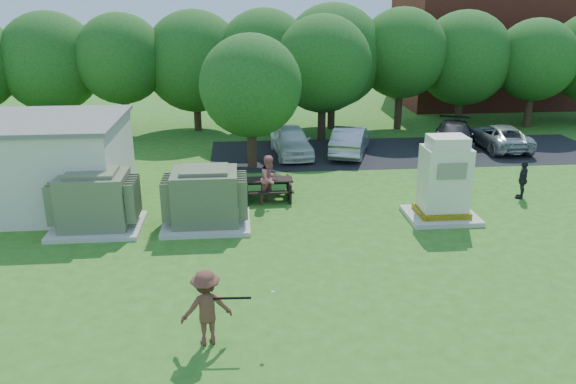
{
  "coord_description": "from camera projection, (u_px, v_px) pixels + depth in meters",
  "views": [
    {
      "loc": [
        -1.61,
        -13.78,
        7.48
      ],
      "look_at": [
        0.0,
        4.0,
        1.3
      ],
      "focal_mm": 35.0,
      "sensor_mm": 36.0,
      "label": 1
    }
  ],
  "objects": [
    {
      "name": "car_silver_a",
      "position": [
        350.0,
        140.0,
        28.18
      ],
      "size": [
        2.87,
        4.66,
        1.45
      ],
      "primitive_type": "imported",
      "rotation": [
        0.0,
        0.0,
        2.81
      ],
      "color": "#A5A5AA",
      "rests_on": "ground"
    },
    {
      "name": "batting_equipment",
      "position": [
        236.0,
        297.0,
        12.45
      ],
      "size": [
        1.39,
        0.19,
        0.12
      ],
      "color": "black",
      "rests_on": "ground"
    },
    {
      "name": "person_at_picnic",
      "position": [
        270.0,
        179.0,
        21.42
      ],
      "size": [
        1.15,
        1.12,
        1.87
      ],
      "primitive_type": "imported",
      "rotation": [
        0.0,
        0.0,
        0.69
      ],
      "color": "#C06567",
      "rests_on": "ground"
    },
    {
      "name": "batter",
      "position": [
        206.0,
        307.0,
        12.59
      ],
      "size": [
        1.29,
        0.91,
        1.81
      ],
      "primitive_type": "imported",
      "rotation": [
        0.0,
        0.0,
        3.36
      ],
      "color": "brown",
      "rests_on": "ground"
    },
    {
      "name": "transformer_left",
      "position": [
        95.0,
        202.0,
        18.91
      ],
      "size": [
        3.0,
        2.4,
        2.07
      ],
      "color": "beige",
      "rests_on": "ground"
    },
    {
      "name": "car_silver_b",
      "position": [
        499.0,
        136.0,
        29.32
      ],
      "size": [
        2.24,
        4.64,
        1.27
      ],
      "primitive_type": "imported",
      "rotation": [
        0.0,
        0.0,
        3.11
      ],
      "color": "#A9AAAE",
      "rests_on": "ground"
    },
    {
      "name": "car_white",
      "position": [
        291.0,
        141.0,
        27.99
      ],
      "size": [
        2.07,
        4.47,
        1.48
      ],
      "primitive_type": "imported",
      "rotation": [
        0.0,
        0.0,
        0.08
      ],
      "color": "white",
      "rests_on": "ground"
    },
    {
      "name": "person_walking_right",
      "position": [
        523.0,
        180.0,
        21.94
      ],
      "size": [
        0.82,
        0.95,
        1.53
      ],
      "primitive_type": "imported",
      "rotation": [
        0.0,
        0.0,
        4.1
      ],
      "color": "#232227",
      "rests_on": "ground"
    },
    {
      "name": "brick_building",
      "position": [
        504.0,
        48.0,
        41.18
      ],
      "size": [
        15.0,
        8.0,
        8.0
      ],
      "primitive_type": "cube",
      "color": "maroon",
      "rests_on": "ground"
    },
    {
      "name": "picnic_table",
      "position": [
        268.0,
        187.0,
        21.91
      ],
      "size": [
        1.92,
        1.44,
        0.82
      ],
      "color": "black",
      "rests_on": "ground"
    },
    {
      "name": "tree_row",
      "position": [
        296.0,
        60.0,
        31.75
      ],
      "size": [
        41.3,
        13.3,
        7.3
      ],
      "color": "#47301E",
      "rests_on": "ground"
    },
    {
      "name": "ground",
      "position": [
        301.0,
        283.0,
        15.55
      ],
      "size": [
        120.0,
        120.0,
        0.0
      ],
      "primitive_type": "plane",
      "color": "#2D6619",
      "rests_on": "ground"
    },
    {
      "name": "transformer_right",
      "position": [
        205.0,
        199.0,
        19.23
      ],
      "size": [
        3.0,
        2.4,
        2.07
      ],
      "color": "beige",
      "rests_on": "ground"
    },
    {
      "name": "generator_cabinet",
      "position": [
        444.0,
        183.0,
        19.74
      ],
      "size": [
        2.47,
        2.02,
        3.01
      ],
      "color": "beige",
      "rests_on": "ground"
    },
    {
      "name": "car_dark",
      "position": [
        454.0,
        136.0,
        29.15
      ],
      "size": [
        3.42,
        5.08,
        1.37
      ],
      "primitive_type": "imported",
      "rotation": [
        0.0,
        0.0,
        -0.35
      ],
      "color": "black",
      "rests_on": "ground"
    },
    {
      "name": "parking_strip",
      "position": [
        407.0,
        152.0,
        28.85
      ],
      "size": [
        20.0,
        6.0,
        0.01
      ],
      "primitive_type": "cube",
      "color": "#232326",
      "rests_on": "ground"
    }
  ]
}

